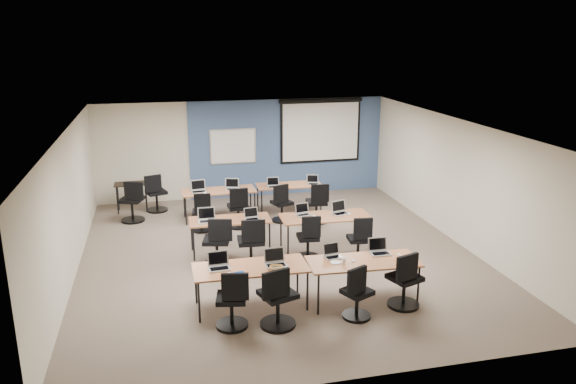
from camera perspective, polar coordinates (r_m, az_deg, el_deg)
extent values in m
cube|color=#6B6354|center=(11.81, -1.00, -6.38)|extent=(8.00, 9.00, 0.02)
cube|color=white|center=(11.06, -1.07, 6.66)|extent=(8.00, 9.00, 0.02)
cube|color=beige|center=(15.67, -4.55, 4.38)|extent=(8.00, 0.04, 2.70)
cube|color=beige|center=(7.30, 6.62, -9.66)|extent=(8.00, 0.04, 2.70)
cube|color=beige|center=(11.25, -21.36, -1.37)|extent=(0.04, 9.00, 2.70)
cube|color=beige|center=(12.79, 16.76, 1.07)|extent=(0.04, 9.00, 2.70)
cube|color=#3D5977|center=(15.87, -0.06, 4.58)|extent=(5.50, 0.04, 2.70)
cube|color=silver|center=(15.54, -5.62, 4.63)|extent=(1.28, 0.02, 0.98)
cube|color=white|center=(15.53, -5.61, 4.62)|extent=(1.20, 0.02, 0.90)
cube|color=black|center=(15.97, 3.33, 6.27)|extent=(2.32, 0.03, 1.82)
cube|color=white|center=(15.97, 3.34, 6.12)|extent=(2.20, 0.02, 1.62)
cylinder|color=black|center=(15.84, 3.39, 9.26)|extent=(2.40, 0.10, 0.10)
cube|color=brown|center=(9.43, -3.83, -7.68)|extent=(1.91, 0.79, 0.03)
cylinder|color=black|center=(9.20, -9.03, -11.03)|extent=(0.04, 0.04, 0.70)
cylinder|color=black|center=(9.46, 1.99, -10.02)|extent=(0.04, 0.04, 0.70)
cylinder|color=black|center=(9.80, -9.35, -9.26)|extent=(0.04, 0.04, 0.70)
cylinder|color=black|center=(10.05, 0.97, -8.38)|extent=(0.04, 0.04, 0.70)
cube|color=#A87B3C|center=(9.73, 7.64, -7.01)|extent=(1.90, 0.79, 0.03)
cylinder|color=black|center=(9.33, 3.10, -10.41)|extent=(0.04, 0.04, 0.70)
cylinder|color=black|center=(9.94, 13.12, -9.11)|extent=(0.04, 0.04, 0.70)
cylinder|color=black|center=(9.92, 2.00, -8.74)|extent=(0.04, 0.04, 0.70)
cylinder|color=black|center=(10.49, 11.50, -7.63)|extent=(0.04, 0.04, 0.70)
cube|color=olive|center=(11.76, -5.93, -2.84)|extent=(1.69, 0.70, 0.03)
cylinder|color=black|center=(11.54, -9.56, -5.28)|extent=(0.04, 0.04, 0.70)
cylinder|color=black|center=(11.73, -1.88, -4.71)|extent=(0.04, 0.04, 0.70)
cylinder|color=black|center=(12.09, -9.76, -4.30)|extent=(0.04, 0.04, 0.70)
cylinder|color=black|center=(12.27, -2.42, -3.77)|extent=(0.04, 0.04, 0.70)
cube|color=olive|center=(11.92, 3.80, -2.52)|extent=(1.90, 0.79, 0.03)
cylinder|color=black|center=(11.52, 0.01, -5.09)|extent=(0.04, 0.04, 0.70)
cylinder|color=black|center=(12.03, 8.30, -4.33)|extent=(0.04, 0.04, 0.70)
cylinder|color=black|center=(12.13, -0.72, -3.98)|extent=(0.04, 0.04, 0.70)
cylinder|color=black|center=(12.62, 7.20, -3.31)|extent=(0.04, 0.04, 0.70)
cube|color=brown|center=(13.91, -7.04, 0.11)|extent=(1.80, 0.75, 0.03)
cylinder|color=black|center=(13.66, -10.34, -1.93)|extent=(0.04, 0.04, 0.70)
cylinder|color=black|center=(13.83, -3.39, -1.47)|extent=(0.04, 0.04, 0.70)
cylinder|color=black|center=(14.26, -10.49, -1.17)|extent=(0.04, 0.04, 0.70)
cylinder|color=black|center=(14.42, -3.82, -0.73)|extent=(0.04, 0.04, 0.70)
cube|color=brown|center=(14.32, 0.11, 0.70)|extent=(1.66, 0.69, 0.03)
cylinder|color=black|center=(14.00, -2.68, -1.24)|extent=(0.04, 0.04, 0.70)
cylinder|color=black|center=(14.34, 3.37, -0.82)|extent=(0.04, 0.04, 0.70)
cylinder|color=black|center=(14.53, -3.10, -0.59)|extent=(0.04, 0.04, 0.70)
cylinder|color=black|center=(14.87, 2.74, -0.20)|extent=(0.04, 0.04, 0.70)
cube|color=#AEADB9|center=(9.38, -7.00, -7.74)|extent=(0.35, 0.25, 0.02)
cube|color=black|center=(9.36, -6.99, -7.72)|extent=(0.30, 0.15, 0.00)
cube|color=#AEADB9|center=(9.45, -7.12, -6.67)|extent=(0.35, 0.06, 0.24)
cube|color=black|center=(9.45, -7.12, -6.69)|extent=(0.31, 0.05, 0.20)
ellipsoid|color=white|center=(9.18, -5.97, -8.24)|extent=(0.09, 0.12, 0.04)
cylinder|color=black|center=(9.17, -5.70, -13.28)|extent=(0.52, 0.52, 0.05)
cylinder|color=black|center=(9.07, -5.74, -12.16)|extent=(0.06, 0.06, 0.46)
cube|color=black|center=(8.95, -5.79, -10.64)|extent=(0.46, 0.46, 0.08)
cube|color=black|center=(8.65, -5.40, -9.56)|extent=(0.42, 0.06, 0.44)
cube|color=#AFAFB3|center=(9.44, -1.22, -7.46)|extent=(0.35, 0.26, 0.02)
cube|color=black|center=(9.42, -1.19, -7.44)|extent=(0.30, 0.15, 0.00)
cube|color=#AFAFB3|center=(9.51, -1.40, -6.39)|extent=(0.35, 0.07, 0.24)
cube|color=black|center=(9.50, -1.39, -6.40)|extent=(0.31, 0.05, 0.20)
ellipsoid|color=white|center=(9.33, -0.18, -7.75)|extent=(0.06, 0.10, 0.03)
cylinder|color=black|center=(9.16, -1.04, -13.25)|extent=(0.57, 0.57, 0.05)
cylinder|color=black|center=(9.05, -1.04, -11.98)|extent=(0.06, 0.06, 0.51)
cube|color=black|center=(8.91, -1.05, -10.32)|extent=(0.51, 0.51, 0.08)
cube|color=black|center=(8.58, -1.23, -9.33)|extent=(0.46, 0.06, 0.44)
cube|color=silver|center=(9.79, 4.60, -6.62)|extent=(0.30, 0.22, 0.02)
cube|color=black|center=(9.77, 4.64, -6.60)|extent=(0.25, 0.13, 0.00)
cube|color=silver|center=(9.85, 4.41, -5.75)|extent=(0.30, 0.06, 0.21)
cube|color=black|center=(9.84, 4.42, -5.77)|extent=(0.26, 0.04, 0.17)
ellipsoid|color=white|center=(9.68, 6.65, -6.96)|extent=(0.08, 0.10, 0.03)
cylinder|color=black|center=(9.45, 6.96, -12.37)|extent=(0.47, 0.47, 0.05)
cylinder|color=black|center=(9.37, 7.00, -11.39)|extent=(0.06, 0.06, 0.41)
cube|color=black|center=(9.26, 7.05, -10.03)|extent=(0.41, 0.41, 0.08)
cube|color=black|center=(8.97, 7.01, -8.94)|extent=(0.38, 0.06, 0.44)
cube|color=#AAAAAA|center=(10.04, 9.36, -6.19)|extent=(0.34, 0.25, 0.02)
cube|color=black|center=(10.02, 9.41, -6.17)|extent=(0.29, 0.15, 0.00)
cube|color=#AAAAAA|center=(10.11, 9.10, -5.23)|extent=(0.34, 0.06, 0.24)
cube|color=black|center=(10.10, 9.12, -5.25)|extent=(0.30, 0.05, 0.19)
ellipsoid|color=white|center=(10.05, 11.22, -6.26)|extent=(0.08, 0.10, 0.03)
cylinder|color=black|center=(9.93, 11.61, -11.12)|extent=(0.54, 0.54, 0.05)
cylinder|color=black|center=(9.84, 11.68, -10.00)|extent=(0.06, 0.06, 0.48)
cube|color=black|center=(9.72, 11.77, -8.52)|extent=(0.48, 0.48, 0.08)
cube|color=black|center=(9.41, 12.00, -7.52)|extent=(0.44, 0.06, 0.44)
cube|color=#A9A9AE|center=(11.65, -8.21, -2.98)|extent=(0.36, 0.26, 0.02)
cube|color=black|center=(11.62, -8.20, -2.96)|extent=(0.30, 0.15, 0.00)
cube|color=#A9A9AE|center=(11.74, -8.30, -2.14)|extent=(0.36, 0.07, 0.25)
cube|color=black|center=(11.73, -8.29, -2.15)|extent=(0.31, 0.05, 0.20)
ellipsoid|color=white|center=(11.41, -7.40, -3.34)|extent=(0.07, 0.10, 0.03)
cylinder|color=black|center=(11.37, -7.18, -7.30)|extent=(0.57, 0.57, 0.05)
cylinder|color=black|center=(11.28, -7.22, -6.24)|extent=(0.06, 0.06, 0.50)
cube|color=black|center=(11.17, -7.27, -4.86)|extent=(0.50, 0.50, 0.08)
cube|color=black|center=(10.87, -6.91, -3.87)|extent=(0.46, 0.06, 0.44)
cube|color=silver|center=(11.68, -3.67, -2.78)|extent=(0.30, 0.22, 0.02)
cube|color=black|center=(11.66, -3.65, -2.76)|extent=(0.25, 0.13, 0.00)
cube|color=silver|center=(11.76, -3.78, -2.07)|extent=(0.30, 0.06, 0.21)
cube|color=black|center=(11.75, -3.77, -2.08)|extent=(0.26, 0.04, 0.17)
ellipsoid|color=white|center=(11.63, -2.52, -2.84)|extent=(0.07, 0.11, 0.04)
cylinder|color=black|center=(11.27, -3.76, -7.40)|extent=(0.57, 0.57, 0.05)
cylinder|color=black|center=(11.19, -3.78, -6.34)|extent=(0.06, 0.06, 0.50)
cube|color=black|center=(11.08, -3.81, -4.95)|extent=(0.50, 0.50, 0.08)
cube|color=black|center=(10.77, -3.54, -3.98)|extent=(0.46, 0.06, 0.44)
cube|color=silver|center=(11.94, 1.57, -2.33)|extent=(0.31, 0.22, 0.02)
cube|color=black|center=(11.92, 1.59, -2.31)|extent=(0.26, 0.13, 0.00)
cube|color=silver|center=(12.01, 1.43, -1.62)|extent=(0.31, 0.06, 0.21)
cube|color=black|center=(12.01, 1.43, -1.63)|extent=(0.27, 0.04, 0.17)
ellipsoid|color=white|center=(11.87, 2.66, -2.45)|extent=(0.07, 0.10, 0.03)
cylinder|color=black|center=(11.64, 2.01, -6.60)|extent=(0.47, 0.47, 0.05)
cylinder|color=black|center=(11.57, 2.02, -5.75)|extent=(0.06, 0.06, 0.42)
cube|color=black|center=(11.48, 2.04, -4.59)|extent=(0.42, 0.42, 0.08)
cube|color=black|center=(11.22, 2.38, -3.58)|extent=(0.38, 0.06, 0.44)
cube|color=silver|center=(12.06, 5.36, -2.20)|extent=(0.35, 0.25, 0.02)
cube|color=black|center=(12.04, 5.39, -2.18)|extent=(0.30, 0.15, 0.00)
cube|color=silver|center=(12.15, 5.17, -1.41)|extent=(0.35, 0.06, 0.24)
cube|color=black|center=(12.14, 5.18, -1.42)|extent=(0.31, 0.05, 0.20)
ellipsoid|color=white|center=(12.06, 6.21, -2.22)|extent=(0.09, 0.12, 0.04)
cylinder|color=black|center=(11.65, 7.09, -6.71)|extent=(0.47, 0.47, 0.05)
cylinder|color=black|center=(11.58, 7.12, -5.87)|extent=(0.06, 0.06, 0.41)
cube|color=black|center=(11.49, 7.16, -4.73)|extent=(0.41, 0.41, 0.08)
cube|color=black|center=(11.23, 7.63, -3.71)|extent=(0.38, 0.06, 0.44)
cube|color=#B8B8B8|center=(13.81, -9.05, 0.03)|extent=(0.36, 0.26, 0.02)
cube|color=black|center=(13.79, -9.05, 0.06)|extent=(0.31, 0.15, 0.00)
cube|color=#B8B8B8|center=(13.91, -9.12, 0.73)|extent=(0.36, 0.07, 0.25)
cube|color=black|center=(13.91, -9.12, 0.72)|extent=(0.32, 0.05, 0.20)
ellipsoid|color=white|center=(13.69, -8.43, -0.08)|extent=(0.09, 0.11, 0.03)
cylinder|color=black|center=(13.33, -8.72, -3.79)|extent=(0.47, 0.47, 0.05)
cylinder|color=black|center=(13.27, -8.75, -3.05)|extent=(0.06, 0.06, 0.41)
cube|color=black|center=(13.19, -8.79, -2.04)|extent=(0.41, 0.41, 0.08)
cube|color=black|center=(12.93, -8.69, -1.11)|extent=(0.38, 0.06, 0.44)
cube|color=silver|center=(13.92, -5.61, 0.28)|extent=(0.34, 0.25, 0.02)
cube|color=black|center=(13.90, -5.60, 0.30)|extent=(0.29, 0.14, 0.00)
cube|color=silver|center=(14.01, -5.70, 0.93)|extent=(0.34, 0.06, 0.23)
cube|color=black|center=(14.00, -5.70, 0.93)|extent=(0.30, 0.04, 0.19)
ellipsoid|color=white|center=(13.82, -4.33, 0.20)|extent=(0.07, 0.10, 0.03)
cylinder|color=black|center=(13.47, -5.03, -3.44)|extent=(0.53, 0.53, 0.05)
cylinder|color=black|center=(13.40, -5.06, -2.60)|extent=(0.06, 0.06, 0.47)
cube|color=black|center=(13.32, -5.09, -1.48)|extent=(0.47, 0.47, 0.08)
cube|color=black|center=(13.03, -5.02, -0.58)|extent=(0.43, 0.06, 0.44)
cube|color=#AAAAAA|center=(14.06, -1.43, 0.51)|extent=(0.31, 0.22, 0.02)
cube|color=black|center=(14.03, -1.42, 0.54)|extent=(0.26, 0.13, 0.00)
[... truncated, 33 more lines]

